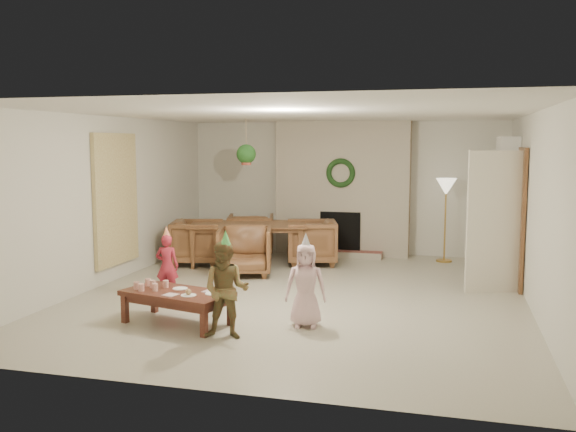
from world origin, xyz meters
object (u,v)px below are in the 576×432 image
(child_red, at_px, (167,266))
(dining_table, at_px, (248,244))
(dining_chair_near, at_px, (245,251))
(child_plaid, at_px, (226,290))
(dining_chair_right, at_px, (311,242))
(dining_chair_far, at_px, (251,235))
(dining_chair_left, at_px, (197,242))
(coffee_table_top, at_px, (177,294))
(child_pink, at_px, (306,285))

(child_red, bearing_deg, dining_table, -104.66)
(dining_chair_near, bearing_deg, child_plaid, -89.83)
(dining_chair_right, bearing_deg, dining_chair_far, -128.66)
(dining_chair_near, relative_size, dining_chair_right, 1.00)
(dining_chair_left, relative_size, coffee_table_top, 0.68)
(coffee_table_top, xyz_separation_m, child_red, (-0.67, 1.13, 0.08))
(dining_table, xyz_separation_m, child_plaid, (1.07, -3.97, 0.18))
(dining_chair_near, relative_size, dining_chair_left, 1.00)
(child_plaid, height_order, child_pink, child_plaid)
(dining_chair_left, bearing_deg, child_pink, -154.45)
(dining_chair_far, relative_size, dining_chair_right, 1.00)
(coffee_table_top, relative_size, child_plaid, 1.20)
(dining_chair_far, bearing_deg, coffee_table_top, 82.16)
(dining_chair_far, relative_size, child_red, 0.98)
(dining_chair_far, height_order, dining_chair_right, same)
(dining_table, distance_m, dining_chair_far, 0.88)
(dining_table, relative_size, child_plaid, 1.89)
(dining_chair_left, bearing_deg, child_plaid, -167.78)
(dining_chair_right, bearing_deg, dining_table, -90.00)
(dining_table, bearing_deg, child_red, -112.67)
(dining_chair_far, xyz_separation_m, dining_chair_left, (-0.62, -1.08, 0.00))
(child_red, relative_size, child_pink, 0.90)
(dining_table, distance_m, dining_chair_right, 1.10)
(dining_table, relative_size, child_pink, 2.07)
(dining_chair_right, distance_m, child_plaid, 4.26)
(dining_chair_near, distance_m, child_pink, 2.94)
(dining_table, height_order, dining_chair_far, dining_chair_far)
(dining_chair_left, relative_size, child_pink, 0.89)
(child_red, bearing_deg, coffee_table_top, 113.58)
(dining_chair_near, xyz_separation_m, child_red, (-0.56, -1.64, 0.05))
(coffee_table_top, bearing_deg, child_plaid, -11.32)
(dining_table, bearing_deg, dining_chair_far, 90.00)
(dining_chair_left, xyz_separation_m, child_plaid, (1.92, -3.74, 0.14))
(dining_table, height_order, dining_chair_right, dining_chair_right)
(dining_chair_right, relative_size, child_plaid, 0.81)
(child_plaid, bearing_deg, coffee_table_top, 146.88)
(child_pink, bearing_deg, coffee_table_top, -179.57)
(dining_chair_near, bearing_deg, dining_chair_left, 135.00)
(dining_chair_near, xyz_separation_m, child_plaid, (0.84, -3.12, 0.14))
(dining_chair_near, bearing_deg, child_red, -123.98)
(dining_chair_near, height_order, dining_chair_left, same)
(coffee_table_top, bearing_deg, child_red, 134.77)
(coffee_table_top, height_order, child_pink, child_pink)
(dining_table, relative_size, dining_chair_right, 2.34)
(dining_chair_near, distance_m, coffee_table_top, 2.77)
(dining_table, height_order, coffee_table_top, dining_table)
(dining_chair_right, bearing_deg, dining_chair_near, -51.34)
(child_pink, bearing_deg, dining_table, 107.90)
(dining_table, height_order, child_red, child_red)
(dining_chair_left, height_order, dining_chair_right, same)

